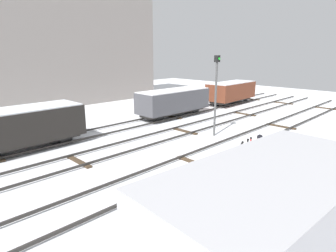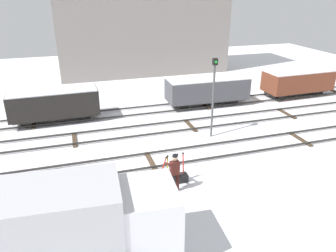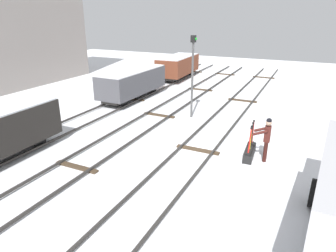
% 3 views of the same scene
% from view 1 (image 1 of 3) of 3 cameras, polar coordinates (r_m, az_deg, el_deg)
% --- Properties ---
extents(ground_plane, '(60.00, 60.00, 0.00)m').
position_cam_1_polar(ground_plane, '(12.60, 5.27, -7.45)').
color(ground_plane, white).
extents(track_main_line, '(44.00, 1.94, 0.18)m').
position_cam_1_polar(track_main_line, '(12.56, 5.28, -6.98)').
color(track_main_line, '#2D2B28').
rests_on(track_main_line, ground_plane).
extents(track_siding_near, '(44.00, 1.94, 0.18)m').
position_cam_1_polar(track_siding_near, '(15.04, -5.65, -3.33)').
color(track_siding_near, '#2D2B28').
rests_on(track_siding_near, ground_plane).
extents(track_siding_far, '(44.00, 1.94, 0.18)m').
position_cam_1_polar(track_siding_far, '(17.66, -12.63, -0.88)').
color(track_siding_far, '#2D2B28').
rests_on(track_siding_far, ground_plane).
extents(switch_lever_frame, '(1.54, 0.46, 1.45)m').
position_cam_1_polar(switch_lever_frame, '(11.68, 14.77, -8.39)').
color(switch_lever_frame, black).
rests_on(switch_lever_frame, ground_plane).
extents(rail_worker, '(0.57, 0.70, 1.82)m').
position_cam_1_polar(rail_worker, '(11.08, 17.53, -5.51)').
color(rail_worker, '#351511').
rests_on(rail_worker, ground_plane).
extents(delivery_truck, '(6.56, 2.81, 2.86)m').
position_cam_1_polar(delivery_truck, '(6.20, 23.13, -16.55)').
color(delivery_truck, silver).
rests_on(delivery_truck, ground_plane).
extents(signal_post, '(0.24, 0.32, 4.55)m').
position_cam_1_polar(signal_post, '(16.25, 9.60, 7.39)').
color(signal_post, '#4C4C4C').
rests_on(signal_post, ground_plane).
extents(apartment_building, '(16.71, 5.48, 13.12)m').
position_cam_1_polar(apartment_building, '(29.31, -19.38, 17.42)').
color(apartment_building, gray).
rests_on(apartment_building, ground_plane).
extents(freight_car_back_track, '(5.47, 2.28, 2.11)m').
position_cam_1_polar(freight_car_back_track, '(15.55, -26.85, 0.05)').
color(freight_car_back_track, '#2D2B28').
rests_on(freight_car_back_track, ground_plane).
extents(freight_car_near_switch, '(5.95, 2.08, 2.03)m').
position_cam_1_polar(freight_car_near_switch, '(21.21, 1.15, 5.04)').
color(freight_car_near_switch, '#2D2B28').
rests_on(freight_car_near_switch, ground_plane).
extents(freight_car_mid_siding, '(5.51, 2.29, 2.04)m').
position_cam_1_polar(freight_car_mid_siding, '(27.29, 12.56, 6.83)').
color(freight_car_mid_siding, '#2D2B28').
rests_on(freight_car_mid_siding, ground_plane).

